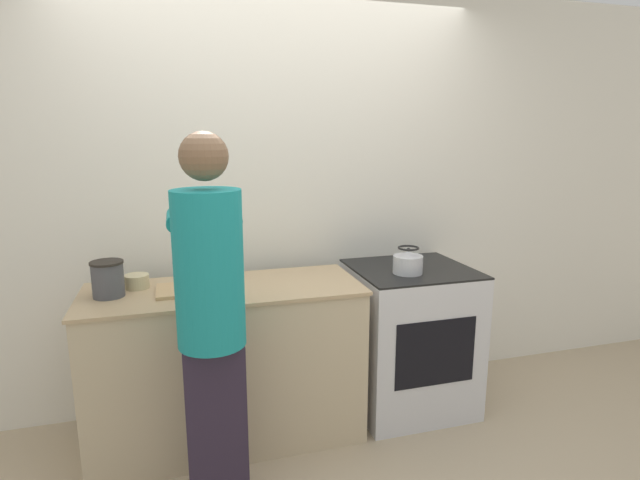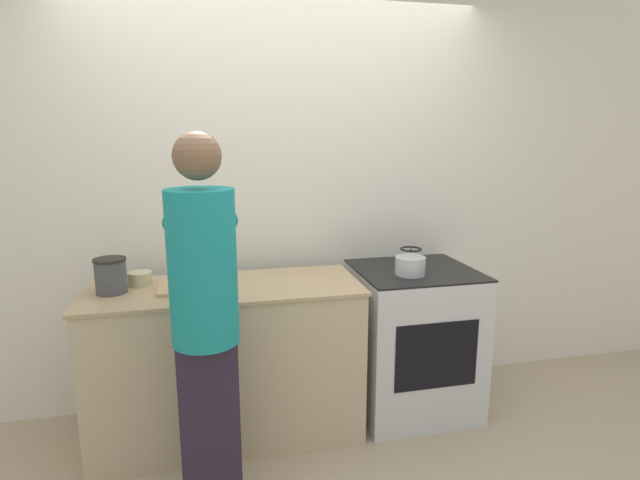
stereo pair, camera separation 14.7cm
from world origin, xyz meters
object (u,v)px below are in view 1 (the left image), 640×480
object	(u,v)px
knife	(200,286)
bowl_prep	(137,281)
oven	(409,337)
kettle	(408,262)
cutting_board	(194,289)
person	(211,313)
canister_jar	(108,279)

from	to	relation	value
knife	bowl_prep	size ratio (longest dim) A/B	1.94
oven	kettle	distance (m)	0.53
cutting_board	knife	world-z (taller)	knife
bowl_prep	kettle	bearing A→B (deg)	-7.01
person	bowl_prep	distance (m)	0.75
cutting_board	knife	xyz separation A→B (m)	(0.03, 0.01, 0.01)
oven	bowl_prep	distance (m)	1.66
oven	canister_jar	size ratio (longest dim) A/B	4.88
cutting_board	canister_jar	size ratio (longest dim) A/B	2.05
knife	kettle	distance (m)	1.19
knife	canister_jar	size ratio (longest dim) A/B	1.35
cutting_board	oven	bearing A→B (deg)	2.18
oven	kettle	xyz separation A→B (m)	(-0.08, -0.10, 0.52)
kettle	person	bearing A→B (deg)	-157.80
person	bowl_prep	xyz separation A→B (m)	(-0.34, 0.66, -0.02)
person	knife	xyz separation A→B (m)	(-0.02, 0.53, -0.03)
cutting_board	kettle	world-z (taller)	kettle
person	kettle	size ratio (longest dim) A/B	9.86
knife	canister_jar	bearing A→B (deg)	176.83
cutting_board	bowl_prep	distance (m)	0.32
oven	canister_jar	xyz separation A→B (m)	(-1.72, -0.03, 0.53)
canister_jar	person	bearing A→B (deg)	-49.25
knife	cutting_board	bearing A→B (deg)	-172.16
kettle	knife	bearing A→B (deg)	177.22
oven	person	world-z (taller)	person
person	cutting_board	world-z (taller)	person
kettle	oven	bearing A→B (deg)	52.38
kettle	bowl_prep	world-z (taller)	kettle
oven	bowl_prep	size ratio (longest dim) A/B	7.03
oven	cutting_board	xyz separation A→B (m)	(-1.30, -0.05, 0.45)
person	canister_jar	world-z (taller)	person
cutting_board	knife	size ratio (longest dim) A/B	1.52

